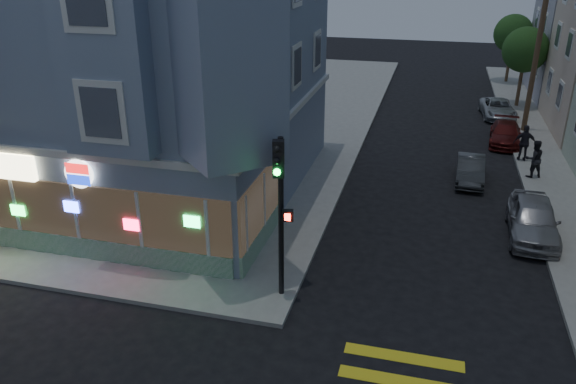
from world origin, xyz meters
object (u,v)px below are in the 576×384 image
at_px(parked_car_a, 533,219).
at_px(traffic_signal, 280,193).
at_px(pedestrian_a, 534,159).
at_px(parked_car_b, 470,170).
at_px(pedestrian_b, 525,143).
at_px(fire_hydrant, 552,234).
at_px(street_tree_near, 525,50).
at_px(utility_pole, 537,51).
at_px(street_tree_far, 513,34).
at_px(parked_car_d, 498,109).
at_px(parked_car_c, 505,134).

height_order(parked_car_a, traffic_signal, traffic_signal).
distance_m(pedestrian_a, parked_car_b, 3.06).
height_order(pedestrian_a, pedestrian_b, pedestrian_b).
height_order(pedestrian_a, fire_hydrant, pedestrian_a).
xyz_separation_m(street_tree_near, traffic_signal, (-9.64, -26.54, -0.29)).
relative_size(utility_pole, street_tree_far, 1.70).
relative_size(pedestrian_b, parked_car_d, 0.44).
height_order(street_tree_near, parked_car_b, street_tree_near).
xyz_separation_m(street_tree_near, parked_car_a, (-1.50, -20.06, -3.19)).
xyz_separation_m(street_tree_near, parked_car_d, (-1.50, -2.93, -3.35)).
bearing_deg(traffic_signal, parked_car_a, 24.57).
height_order(street_tree_near, fire_hydrant, street_tree_near).
relative_size(pedestrian_b, parked_car_a, 0.42).
bearing_deg(parked_car_d, street_tree_near, 58.25).
relative_size(parked_car_b, traffic_signal, 0.69).
height_order(pedestrian_b, parked_car_c, pedestrian_b).
bearing_deg(parked_car_c, fire_hydrant, -81.93).
bearing_deg(utility_pole, street_tree_near, 88.09).
xyz_separation_m(utility_pole, parked_car_c, (-1.30, -2.51, -4.21)).
height_order(street_tree_far, parked_car_c, street_tree_far).
bearing_deg(parked_car_d, traffic_signal, -113.68).
height_order(street_tree_far, parked_car_d, street_tree_far).
xyz_separation_m(street_tree_near, fire_hydrant, (-0.90, -20.77, -3.38)).
height_order(parked_car_b, fire_hydrant, parked_car_b).
height_order(parked_car_a, parked_car_b, parked_car_a).
xyz_separation_m(pedestrian_a, fire_hydrant, (-0.16, -6.90, -0.50)).
height_order(pedestrian_b, fire_hydrant, pedestrian_b).
height_order(parked_car_a, parked_car_c, parked_car_a).
relative_size(parked_car_c, fire_hydrant, 5.25).
bearing_deg(pedestrian_b, street_tree_far, -93.68).
height_order(parked_car_c, fire_hydrant, parked_car_c).
relative_size(utility_pole, parked_car_a, 2.06).
distance_m(utility_pole, parked_car_d, 5.37).
height_order(street_tree_near, parked_car_c, street_tree_near).
bearing_deg(street_tree_far, street_tree_near, -90.00).
height_order(parked_car_d, traffic_signal, traffic_signal).
bearing_deg(pedestrian_b, utility_pole, -98.21).
height_order(parked_car_b, parked_car_c, parked_car_b).
distance_m(pedestrian_a, fire_hydrant, 6.92).
height_order(utility_pole, parked_car_a, utility_pole).
relative_size(street_tree_far, pedestrian_b, 2.86).
distance_m(parked_car_b, fire_hydrant, 6.50).
relative_size(utility_pole, pedestrian_b, 4.86).
height_order(parked_car_c, traffic_signal, traffic_signal).
bearing_deg(street_tree_near, parked_car_a, -94.28).
height_order(street_tree_far, pedestrian_a, street_tree_far).
bearing_deg(parked_car_a, street_tree_far, 89.13).
relative_size(street_tree_far, fire_hydrant, 6.90).
relative_size(street_tree_far, parked_car_c, 1.31).
bearing_deg(pedestrian_b, parked_car_a, 84.91).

